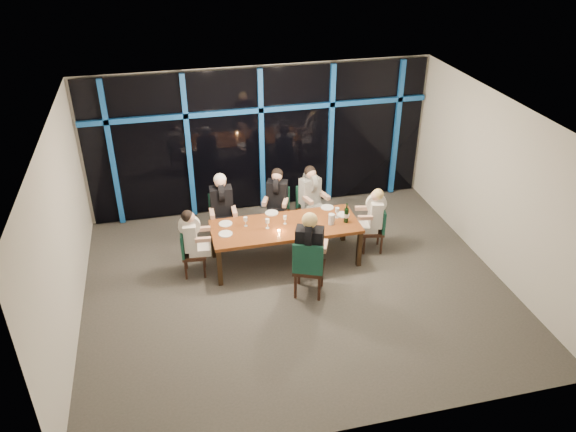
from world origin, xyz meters
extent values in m
plane|color=#4E4A45|center=(0.00, 0.00, 0.00)|extent=(7.00, 7.00, 0.00)
cube|color=silver|center=(0.00, 3.00, 1.50)|extent=(7.00, 0.04, 3.00)
cube|color=silver|center=(0.00, -3.00, 1.50)|extent=(7.00, 0.04, 3.00)
cube|color=silver|center=(-3.50, 0.00, 1.50)|extent=(0.04, 6.00, 3.00)
cube|color=silver|center=(3.50, 0.00, 1.50)|extent=(0.04, 6.00, 3.00)
cube|color=white|center=(0.00, 0.00, 3.00)|extent=(7.00, 6.00, 0.04)
cube|color=black|center=(0.00, 2.94, 1.50)|extent=(6.86, 0.04, 2.94)
cube|color=#1552A5|center=(-2.90, 2.89, 1.50)|extent=(0.10, 0.10, 2.94)
cube|color=#1552A5|center=(-1.45, 2.89, 1.50)|extent=(0.10, 0.10, 2.94)
cube|color=#1552A5|center=(0.00, 2.89, 1.50)|extent=(0.10, 0.10, 2.94)
cube|color=#1552A5|center=(1.45, 2.89, 1.50)|extent=(0.10, 0.10, 2.94)
cube|color=#1552A5|center=(2.90, 2.89, 1.50)|extent=(0.10, 0.10, 2.94)
cube|color=#1552A5|center=(0.00, 2.89, 2.16)|extent=(6.86, 0.10, 0.10)
cube|color=#FF2D14|center=(1.10, 3.25, 2.15)|extent=(0.60, 0.05, 0.35)
cube|color=brown|center=(0.00, 0.80, 0.72)|extent=(2.60, 1.00, 0.06)
cube|color=black|center=(-1.24, 0.36, 0.34)|extent=(0.08, 0.08, 0.69)
cube|color=black|center=(1.24, 0.36, 0.34)|extent=(0.08, 0.08, 0.69)
cube|color=black|center=(-1.24, 1.24, 0.34)|extent=(0.08, 0.08, 0.69)
cube|color=black|center=(1.24, 1.24, 0.34)|extent=(0.08, 0.08, 0.69)
cube|color=black|center=(-1.00, 1.65, 0.46)|extent=(0.47, 0.47, 0.06)
cube|color=#174B39|center=(-1.00, 1.85, 0.73)|extent=(0.46, 0.06, 0.51)
cube|color=black|center=(-1.19, 1.47, 0.21)|extent=(0.04, 0.04, 0.43)
cube|color=black|center=(-0.83, 1.46, 0.21)|extent=(0.04, 0.04, 0.43)
cube|color=black|center=(-1.18, 1.83, 0.21)|extent=(0.04, 0.04, 0.43)
cube|color=black|center=(-0.82, 1.82, 0.21)|extent=(0.04, 0.04, 0.43)
cube|color=black|center=(0.07, 1.80, 0.43)|extent=(0.56, 0.56, 0.06)
cube|color=#174B39|center=(0.14, 1.97, 0.69)|extent=(0.42, 0.21, 0.48)
cube|color=black|center=(-0.16, 1.70, 0.20)|extent=(0.05, 0.05, 0.40)
cube|color=black|center=(0.16, 1.57, 0.20)|extent=(0.05, 0.05, 0.40)
cube|color=black|center=(-0.03, 2.02, 0.20)|extent=(0.05, 0.05, 0.40)
cube|color=black|center=(0.29, 1.89, 0.20)|extent=(0.05, 0.05, 0.40)
cube|color=black|center=(0.74, 1.77, 0.43)|extent=(0.54, 0.54, 0.06)
cube|color=#174B39|center=(0.68, 1.95, 0.69)|extent=(0.42, 0.17, 0.48)
cube|color=black|center=(0.62, 1.56, 0.20)|extent=(0.05, 0.05, 0.40)
cube|color=black|center=(0.95, 1.66, 0.20)|extent=(0.05, 0.05, 0.40)
cube|color=black|center=(0.52, 1.89, 0.20)|extent=(0.05, 0.05, 0.40)
cube|color=black|center=(0.85, 1.99, 0.20)|extent=(0.05, 0.05, 0.40)
cube|color=black|center=(-1.62, 0.80, 0.40)|extent=(0.43, 0.43, 0.05)
cube|color=#174B39|center=(-1.80, 0.81, 0.64)|extent=(0.08, 0.40, 0.44)
cube|color=black|center=(-1.48, 0.63, 0.19)|extent=(0.04, 0.04, 0.37)
cube|color=black|center=(-1.45, 0.94, 0.19)|extent=(0.04, 0.04, 0.37)
cube|color=black|center=(-1.79, 0.65, 0.19)|extent=(0.04, 0.04, 0.37)
cube|color=black|center=(-1.77, 0.97, 0.19)|extent=(0.04, 0.04, 0.37)
cube|color=black|center=(1.64, 0.81, 0.40)|extent=(0.47, 0.47, 0.05)
cube|color=#174B39|center=(1.82, 0.77, 0.64)|extent=(0.12, 0.40, 0.44)
cube|color=black|center=(1.52, 0.99, 0.19)|extent=(0.04, 0.04, 0.37)
cube|color=black|center=(1.46, 0.68, 0.19)|extent=(0.04, 0.04, 0.37)
cube|color=black|center=(1.83, 0.93, 0.19)|extent=(0.04, 0.04, 0.37)
cube|color=black|center=(1.77, 0.62, 0.19)|extent=(0.04, 0.04, 0.37)
cube|color=black|center=(0.17, -0.18, 0.49)|extent=(0.64, 0.64, 0.07)
cube|color=#174B39|center=(0.08, -0.38, 0.78)|extent=(0.47, 0.24, 0.54)
cube|color=black|center=(0.43, -0.08, 0.23)|extent=(0.06, 0.06, 0.46)
cube|color=black|center=(0.07, 0.07, 0.23)|extent=(0.06, 0.06, 0.46)
cube|color=black|center=(0.27, -0.44, 0.23)|extent=(0.06, 0.06, 0.46)
cube|color=black|center=(-0.09, -0.29, 0.23)|extent=(0.06, 0.06, 0.46)
cube|color=black|center=(-1.01, 1.52, 0.56)|extent=(0.37, 0.43, 0.14)
cube|color=black|center=(-1.00, 1.69, 0.89)|extent=(0.41, 0.25, 0.57)
cylinder|color=black|center=(-1.00, 1.69, 1.11)|extent=(0.11, 0.43, 0.43)
sphere|color=tan|center=(-1.00, 1.67, 1.30)|extent=(0.21, 0.21, 0.21)
sphere|color=silver|center=(-1.00, 1.71, 1.33)|extent=(0.23, 0.23, 0.23)
cube|color=tan|center=(-1.21, 1.45, 0.79)|extent=(0.09, 0.31, 0.08)
cube|color=tan|center=(-0.81, 1.44, 0.79)|extent=(0.09, 0.31, 0.08)
cube|color=black|center=(0.02, 1.69, 0.53)|extent=(0.47, 0.50, 0.13)
cube|color=black|center=(0.08, 1.83, 0.84)|extent=(0.44, 0.36, 0.54)
cylinder|color=black|center=(0.08, 1.83, 1.05)|extent=(0.24, 0.41, 0.40)
sphere|color=tan|center=(0.08, 1.81, 1.22)|extent=(0.20, 0.20, 0.20)
sphere|color=black|center=(0.09, 1.85, 1.25)|extent=(0.22, 0.22, 0.22)
cube|color=tan|center=(-0.18, 1.69, 0.79)|extent=(0.18, 0.29, 0.08)
cube|color=tan|center=(0.17, 1.55, 0.79)|extent=(0.18, 0.29, 0.08)
cube|color=black|center=(0.77, 1.66, 0.52)|extent=(0.45, 0.48, 0.13)
cube|color=black|center=(0.72, 1.81, 0.84)|extent=(0.43, 0.33, 0.53)
cylinder|color=black|center=(0.72, 1.81, 1.05)|extent=(0.21, 0.41, 0.40)
sphere|color=tan|center=(0.73, 1.79, 1.22)|extent=(0.20, 0.20, 0.20)
sphere|color=black|center=(0.72, 1.83, 1.25)|extent=(0.22, 0.22, 0.22)
cube|color=tan|center=(0.61, 1.53, 0.79)|extent=(0.16, 0.30, 0.08)
cube|color=tan|center=(0.97, 1.65, 0.79)|extent=(0.16, 0.30, 0.08)
cube|color=white|center=(-1.52, 0.79, 0.49)|extent=(0.40, 0.35, 0.12)
cube|color=white|center=(-1.66, 0.80, 0.78)|extent=(0.24, 0.37, 0.50)
cylinder|color=white|center=(-1.66, 0.80, 0.97)|extent=(0.38, 0.12, 0.37)
sphere|color=tan|center=(-1.64, 0.80, 1.13)|extent=(0.19, 0.19, 0.19)
sphere|color=black|center=(-1.67, 0.80, 1.16)|extent=(0.20, 0.20, 0.20)
cube|color=tan|center=(-1.46, 0.61, 0.79)|extent=(0.27, 0.09, 0.07)
cube|color=tan|center=(-1.43, 0.96, 0.79)|extent=(0.27, 0.09, 0.07)
cube|color=white|center=(1.54, 0.83, 0.49)|extent=(0.43, 0.38, 0.12)
cube|color=white|center=(1.68, 0.80, 0.78)|extent=(0.28, 0.39, 0.50)
cylinder|color=white|center=(1.68, 0.80, 0.98)|extent=(0.38, 0.16, 0.37)
sphere|color=tan|center=(1.66, 0.80, 1.14)|extent=(0.19, 0.19, 0.19)
sphere|color=tan|center=(1.70, 0.80, 1.16)|extent=(0.20, 0.20, 0.20)
cube|color=tan|center=(1.50, 1.02, 0.79)|extent=(0.27, 0.12, 0.07)
cube|color=tan|center=(1.44, 0.67, 0.79)|extent=(0.27, 0.12, 0.07)
cube|color=black|center=(0.22, -0.06, 0.60)|extent=(0.54, 0.57, 0.15)
cube|color=black|center=(0.15, -0.22, 0.96)|extent=(0.50, 0.41, 0.61)
cylinder|color=black|center=(0.15, -0.22, 1.20)|extent=(0.28, 0.46, 0.46)
sphere|color=tan|center=(0.16, -0.20, 1.39)|extent=(0.23, 0.23, 0.23)
sphere|color=tan|center=(0.14, -0.24, 1.42)|extent=(0.25, 0.25, 0.25)
cube|color=tan|center=(0.46, -0.07, 0.79)|extent=(0.21, 0.33, 0.09)
cube|color=tan|center=(0.05, 0.10, 0.79)|extent=(0.21, 0.33, 0.09)
cylinder|color=white|center=(-1.02, 1.09, 0.76)|extent=(0.24, 0.24, 0.01)
cylinder|color=white|center=(-0.14, 1.28, 0.76)|extent=(0.24, 0.24, 0.01)
cylinder|color=white|center=(0.90, 1.24, 0.76)|extent=(0.24, 0.24, 0.01)
cylinder|color=white|center=(-1.06, 0.75, 0.76)|extent=(0.24, 0.24, 0.01)
cylinder|color=white|center=(1.09, 0.91, 0.76)|extent=(0.24, 0.24, 0.01)
cylinder|color=white|center=(0.39, 0.33, 0.76)|extent=(0.24, 0.24, 0.01)
cylinder|color=black|center=(1.07, 0.66, 0.88)|extent=(0.08, 0.08, 0.27)
cylinder|color=black|center=(1.07, 0.66, 1.07)|extent=(0.03, 0.03, 0.10)
cylinder|color=silver|center=(1.07, 0.66, 0.88)|extent=(0.08, 0.08, 0.07)
cylinder|color=silver|center=(0.80, 0.66, 0.85)|extent=(0.11, 0.11, 0.20)
cylinder|color=silver|center=(0.86, 0.66, 0.87)|extent=(0.02, 0.02, 0.14)
cylinder|color=#FFA24C|center=(-0.16, 0.62, 0.77)|extent=(0.05, 0.05, 0.03)
cylinder|color=silver|center=(-0.32, 0.78, 0.75)|extent=(0.07, 0.07, 0.01)
cylinder|color=silver|center=(-0.32, 0.78, 0.81)|extent=(0.01, 0.01, 0.11)
cylinder|color=silver|center=(-0.32, 0.78, 0.90)|extent=(0.07, 0.07, 0.07)
cylinder|color=silver|center=(0.01, 0.86, 0.75)|extent=(0.06, 0.06, 0.01)
cylinder|color=silver|center=(0.01, 0.86, 0.80)|extent=(0.01, 0.01, 0.09)
cylinder|color=silver|center=(0.01, 0.86, 0.88)|extent=(0.06, 0.06, 0.06)
cylinder|color=white|center=(0.38, 0.72, 0.75)|extent=(0.07, 0.07, 0.01)
cylinder|color=white|center=(0.38, 0.72, 0.81)|extent=(0.01, 0.01, 0.10)
cylinder|color=white|center=(0.38, 0.72, 0.90)|extent=(0.07, 0.07, 0.07)
cylinder|color=white|center=(-0.68, 0.94, 0.75)|extent=(0.06, 0.06, 0.01)
cylinder|color=white|center=(-0.68, 0.94, 0.81)|extent=(0.01, 0.01, 0.10)
cylinder|color=white|center=(-0.68, 0.94, 0.89)|extent=(0.07, 0.07, 0.07)
cylinder|color=silver|center=(0.96, 0.86, 0.75)|extent=(0.07, 0.07, 0.01)
cylinder|color=silver|center=(0.96, 0.86, 0.81)|extent=(0.01, 0.01, 0.11)
cylinder|color=silver|center=(0.96, 0.86, 0.91)|extent=(0.08, 0.08, 0.08)
camera|label=1|loc=(-1.92, -7.44, 5.78)|focal=35.00mm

